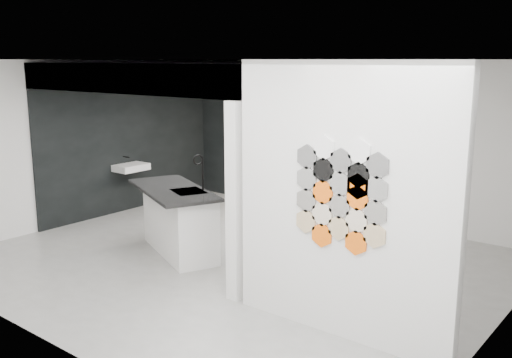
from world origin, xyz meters
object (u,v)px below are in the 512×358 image
object	(u,v)px
bottle_dark	(269,133)
glass_bowl	(350,143)
kitchen_island	(179,220)
glass_vase	(350,142)
kettle	(326,139)
utensil_cup	(256,134)
stockpot	(235,130)
wall_basin	(131,167)
partition_panel	(342,203)

from	to	relation	value
bottle_dark	glass_bowl	bearing A→B (deg)	0.00
kitchen_island	glass_vase	distance (m)	3.41
kitchen_island	kettle	bearing A→B (deg)	104.30
glass_bowl	utensil_cup	world-z (taller)	utensil_cup
utensil_cup	stockpot	bearing A→B (deg)	180.00
wall_basin	glass_vase	xyz separation A→B (m)	(3.39, 2.07, 0.54)
stockpot	utensil_cup	xyz separation A→B (m)	(0.55, 0.00, -0.02)
wall_basin	kettle	distance (m)	3.61
glass_bowl	glass_vase	size ratio (longest dim) A/B	1.11
glass_bowl	glass_vase	distance (m)	0.01
glass_vase	utensil_cup	distance (m)	2.08
partition_panel	stockpot	distance (m)	6.10
partition_panel	wall_basin	bearing A→B (deg)	161.77
wall_basin	glass_vase	distance (m)	4.01
kitchen_island	glass_bowl	size ratio (longest dim) A/B	13.70
kettle	glass_bowl	bearing A→B (deg)	-2.28
stockpot	kettle	size ratio (longest dim) A/B	1.00
glass_bowl	bottle_dark	size ratio (longest dim) A/B	0.83
partition_panel	glass_bowl	distance (m)	4.39
glass_vase	stockpot	bearing A→B (deg)	180.00
kitchen_island	glass_bowl	xyz separation A→B (m)	(1.05, 3.12, 0.87)
bottle_dark	utensil_cup	distance (m)	0.31
kitchen_island	partition_panel	bearing A→B (deg)	11.13
partition_panel	bottle_dark	world-z (taller)	partition_panel
stockpot	bottle_dark	world-z (taller)	bottle_dark
glass_vase	bottle_dark	distance (m)	1.78
kitchen_island	bottle_dark	size ratio (longest dim) A/B	11.41
glass_vase	utensil_cup	xyz separation A→B (m)	(-2.08, 0.00, -0.01)
kettle	utensil_cup	xyz separation A→B (m)	(-1.60, 0.00, -0.03)
wall_basin	kitchen_island	world-z (taller)	kitchen_island
glass_vase	utensil_cup	size ratio (longest dim) A/B	1.25
kitchen_island	utensil_cup	xyz separation A→B (m)	(-1.04, 3.12, 0.87)
wall_basin	partition_panel	bearing A→B (deg)	-18.23
kitchen_island	kettle	xyz separation A→B (m)	(0.56, 3.12, 0.90)
wall_basin	glass_vase	size ratio (longest dim) A/B	4.50
partition_panel	stockpot	xyz separation A→B (m)	(-4.71, 3.87, -0.00)
glass_vase	kitchen_island	bearing A→B (deg)	-108.57
glass_bowl	utensil_cup	xyz separation A→B (m)	(-2.08, 0.00, 0.00)
kettle	bottle_dark	bearing A→B (deg)	177.72
utensil_cup	partition_panel	bearing A→B (deg)	-42.90
bottle_dark	utensil_cup	xyz separation A→B (m)	(-0.31, 0.00, -0.04)
utensil_cup	kettle	bearing A→B (deg)	0.00
partition_panel	glass_vase	distance (m)	4.39
wall_basin	stockpot	xyz separation A→B (m)	(0.75, 2.07, 0.55)
wall_basin	kitchen_island	size ratio (longest dim) A/B	0.30
wall_basin	glass_bowl	world-z (taller)	glass_bowl
kitchen_island	kettle	distance (m)	3.30
partition_panel	wall_basin	size ratio (longest dim) A/B	4.67
kettle	utensil_cup	size ratio (longest dim) A/B	1.75
glass_bowl	utensil_cup	bearing A→B (deg)	180.00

